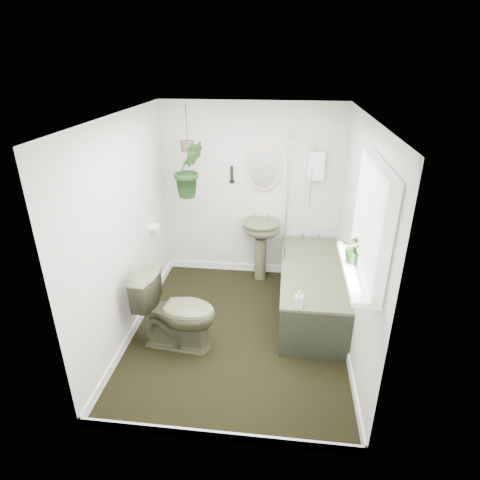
# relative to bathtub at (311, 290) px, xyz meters

# --- Properties ---
(floor) EXTENTS (2.30, 2.80, 0.02)m
(floor) POSITION_rel_bathtub_xyz_m (-0.80, -0.50, -0.30)
(floor) COLOR black
(floor) RESTS_ON ground
(ceiling) EXTENTS (2.30, 2.80, 0.02)m
(ceiling) POSITION_rel_bathtub_xyz_m (-0.80, -0.50, 2.02)
(ceiling) COLOR white
(ceiling) RESTS_ON ground
(wall_back) EXTENTS (2.30, 0.02, 2.30)m
(wall_back) POSITION_rel_bathtub_xyz_m (-0.80, 0.91, 0.86)
(wall_back) COLOR silver
(wall_back) RESTS_ON ground
(wall_front) EXTENTS (2.30, 0.02, 2.30)m
(wall_front) POSITION_rel_bathtub_xyz_m (-0.80, -1.91, 0.86)
(wall_front) COLOR silver
(wall_front) RESTS_ON ground
(wall_left) EXTENTS (0.02, 2.80, 2.30)m
(wall_left) POSITION_rel_bathtub_xyz_m (-1.96, -0.50, 0.86)
(wall_left) COLOR silver
(wall_left) RESTS_ON ground
(wall_right) EXTENTS (0.02, 2.80, 2.30)m
(wall_right) POSITION_rel_bathtub_xyz_m (0.36, -0.50, 0.86)
(wall_right) COLOR silver
(wall_right) RESTS_ON ground
(skirting) EXTENTS (2.30, 2.80, 0.10)m
(skirting) POSITION_rel_bathtub_xyz_m (-0.80, -0.50, -0.24)
(skirting) COLOR white
(skirting) RESTS_ON floor
(bathtub) EXTENTS (0.72, 1.72, 0.58)m
(bathtub) POSITION_rel_bathtub_xyz_m (0.00, 0.00, 0.00)
(bathtub) COLOR #4C5035
(bathtub) RESTS_ON floor
(bath_screen) EXTENTS (0.04, 0.72, 1.40)m
(bath_screen) POSITION_rel_bathtub_xyz_m (-0.33, 0.49, 0.99)
(bath_screen) COLOR silver
(bath_screen) RESTS_ON bathtub
(shower_box) EXTENTS (0.20, 0.10, 0.35)m
(shower_box) POSITION_rel_bathtub_xyz_m (0.00, 0.84, 1.26)
(shower_box) COLOR white
(shower_box) RESTS_ON wall_back
(oval_mirror) EXTENTS (0.46, 0.03, 0.62)m
(oval_mirror) POSITION_rel_bathtub_xyz_m (-0.65, 0.87, 1.21)
(oval_mirror) COLOR #C1B08F
(oval_mirror) RESTS_ON wall_back
(wall_sconce) EXTENTS (0.04, 0.04, 0.22)m
(wall_sconce) POSITION_rel_bathtub_xyz_m (-1.05, 0.86, 1.11)
(wall_sconce) COLOR black
(wall_sconce) RESTS_ON wall_back
(toilet_roll_holder) EXTENTS (0.11, 0.11, 0.11)m
(toilet_roll_holder) POSITION_rel_bathtub_xyz_m (-1.90, 0.20, 0.61)
(toilet_roll_holder) COLOR white
(toilet_roll_holder) RESTS_ON wall_left
(window_recess) EXTENTS (0.08, 1.00, 0.90)m
(window_recess) POSITION_rel_bathtub_xyz_m (0.29, -1.20, 1.36)
(window_recess) COLOR white
(window_recess) RESTS_ON wall_right
(window_sill) EXTENTS (0.18, 1.00, 0.04)m
(window_sill) POSITION_rel_bathtub_xyz_m (0.22, -1.20, 0.94)
(window_sill) COLOR white
(window_sill) RESTS_ON wall_right
(window_blinds) EXTENTS (0.01, 0.86, 0.76)m
(window_blinds) POSITION_rel_bathtub_xyz_m (0.24, -1.20, 1.36)
(window_blinds) COLOR white
(window_blinds) RESTS_ON wall_right
(toilet) EXTENTS (0.85, 0.54, 0.83)m
(toilet) POSITION_rel_bathtub_xyz_m (-1.40, -0.77, 0.12)
(toilet) COLOR #4C5035
(toilet) RESTS_ON floor
(pedestal_sink) EXTENTS (0.57, 0.51, 0.84)m
(pedestal_sink) POSITION_rel_bathtub_xyz_m (-0.65, 0.71, 0.13)
(pedestal_sink) COLOR #4C5035
(pedestal_sink) RESTS_ON floor
(sill_plant) EXTENTS (0.28, 0.26, 0.25)m
(sill_plant) POSITION_rel_bathtub_xyz_m (0.22, -1.10, 1.09)
(sill_plant) COLOR black
(sill_plant) RESTS_ON window_sill
(hanging_plant) EXTENTS (0.47, 0.45, 0.67)m
(hanging_plant) POSITION_rel_bathtub_xyz_m (-1.50, 0.45, 1.27)
(hanging_plant) COLOR black
(hanging_plant) RESTS_ON ceiling
(soap_bottle) EXTENTS (0.09, 0.09, 0.17)m
(soap_bottle) POSITION_rel_bathtub_xyz_m (-0.18, -0.79, 0.38)
(soap_bottle) COLOR black
(soap_bottle) RESTS_ON bathtub
(hanging_pot) EXTENTS (0.16, 0.16, 0.12)m
(hanging_pot) POSITION_rel_bathtub_xyz_m (-1.50, 0.45, 1.54)
(hanging_pot) COLOR #453D2C
(hanging_pot) RESTS_ON ceiling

